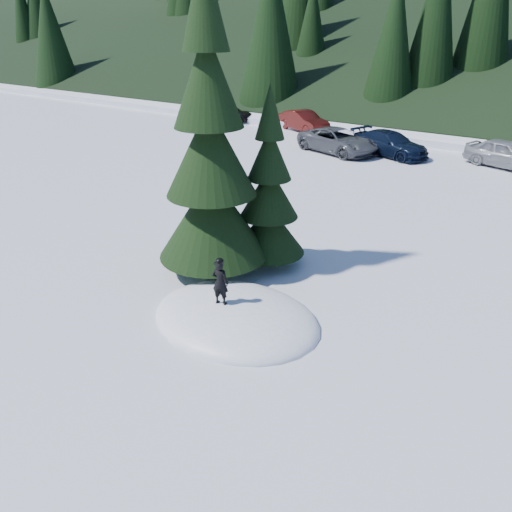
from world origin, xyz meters
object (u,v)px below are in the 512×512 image
Objects in this scene: car_0 at (229,113)px; car_4 at (507,154)px; spruce_tall at (211,163)px; car_2 at (338,141)px; car_1 at (304,121)px; car_3 at (390,144)px; spruce_short at (269,199)px; child_skier at (220,282)px.

car_0 is 20.14m from car_4.
spruce_tall reaches higher than car_2.
car_4 reaches higher than car_2.
car_1 is at bearing -102.26° from car_0.
car_3 is 5.96m from car_4.
car_4 is at bearing 77.97° from spruce_short.
car_2 is at bearing 127.83° from car_3.
car_0 is (-17.39, 22.23, -0.42)m from child_skier.
car_0 is (-16.49, 18.82, -1.46)m from spruce_short.
car_1 reaches higher than car_2.
spruce_tall is 17.19m from car_3.
spruce_tall is at bearing -155.22° from car_0.
car_4 reaches higher than car_0.
car_1 is 13.67m from car_4.
car_4 is at bearing -109.18° from car_0.
child_skier is 24.78m from car_1.
car_1 is (-9.94, 18.87, -1.41)m from spruce_short.
car_1 is at bearing 97.74° from car_4.
car_0 is at bearing 131.22° from spruce_short.
car_4 reaches higher than car_1.
car_0 is at bearing 112.24° from car_1.
spruce_short is 1.28× the size of car_1.
car_4 is at bearing -59.82° from car_2.
child_skier is 0.31× the size of car_0.
car_1 is 0.85× the size of car_2.
car_3 is (-3.25, 18.94, -0.39)m from child_skier.
spruce_tall reaches higher than car_3.
car_2 is at bearing -123.50° from car_0.
car_2 is (4.88, -4.39, -0.00)m from car_1.
child_skier reaches higher than car_0.
car_2 reaches higher than car_3.
car_0 is 0.90× the size of car_1.
car_0 is 12.23m from car_2.
spruce_short is at bearing -88.83° from child_skier.
child_skier is at bearing -144.91° from car_2.
spruce_short is at bearing -130.37° from car_1.
car_3 is (-1.35, 16.93, -2.65)m from spruce_tall.
spruce_short is 1.28× the size of car_4.
spruce_tall reaches higher than car_4.
spruce_short is (1.00, 1.40, -1.22)m from spruce_tall.
spruce_tall is 1.73× the size of car_2.
spruce_tall is 7.41× the size of child_skier.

